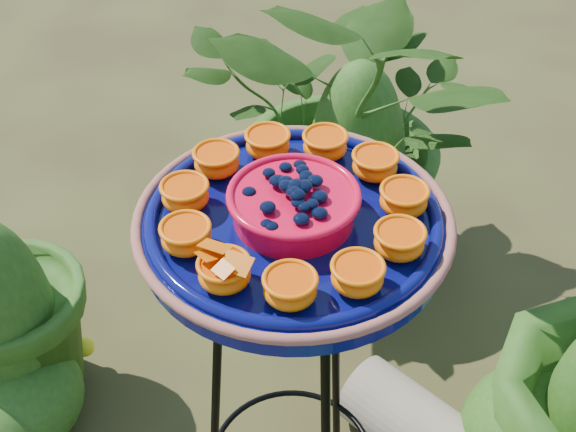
{
  "coord_description": "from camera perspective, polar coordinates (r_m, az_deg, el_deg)",
  "views": [
    {
      "loc": [
        0.8,
        -0.68,
        1.79
      ],
      "look_at": [
        0.13,
        -0.07,
        1.0
      ],
      "focal_mm": 50.0,
      "sensor_mm": 36.0,
      "label": 1
    }
  ],
  "objects": [
    {
      "name": "feeder_dish",
      "position": [
        1.23,
        0.4,
        -0.23
      ],
      "size": [
        0.56,
        0.56,
        0.11
      ],
      "rotation": [
        0.0,
        0.0,
        0.19
      ],
      "color": "#060A4F",
      "rests_on": "tripod_stand"
    },
    {
      "name": "shrub_back_left",
      "position": [
        2.31,
        5.01,
        6.43
      ],
      "size": [
        1.06,
        0.98,
        0.98
      ],
      "primitive_type": "imported",
      "rotation": [
        0.0,
        0.0,
        0.28
      ],
      "color": "#234713",
      "rests_on": "ground"
    },
    {
      "name": "tripod_stand",
      "position": [
        1.53,
        0.33,
        -11.91
      ],
      "size": [
        0.4,
        0.4,
        0.94
      ],
      "rotation": [
        0.0,
        0.0,
        0.19
      ],
      "color": "black",
      "rests_on": "ground"
    }
  ]
}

